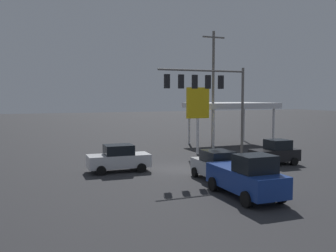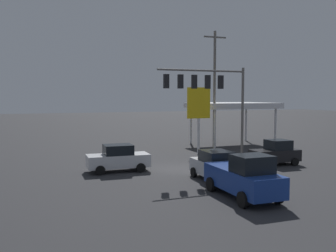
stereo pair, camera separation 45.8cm
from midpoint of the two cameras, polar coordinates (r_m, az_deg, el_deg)
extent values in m
plane|color=#2D2D30|center=(28.16, 1.10, -6.46)|extent=(200.00, 200.00, 0.00)
cylinder|color=slate|center=(29.43, 10.81, 1.35)|extent=(0.20, 0.20, 7.55)
cylinder|color=slate|center=(27.69, 4.80, 8.42)|extent=(6.99, 0.14, 0.14)
cube|color=black|center=(28.38, 7.59, 6.64)|extent=(0.36, 0.28, 1.00)
sphere|color=#FF4141|center=(28.56, 7.41, 7.23)|extent=(0.22, 0.22, 0.22)
sphere|color=#392305|center=(28.54, 7.41, 6.63)|extent=(0.22, 0.22, 0.22)
sphere|color=black|center=(28.53, 7.40, 6.03)|extent=(0.22, 0.22, 0.22)
cube|color=black|center=(27.86, 5.64, 6.70)|extent=(0.36, 0.28, 1.00)
sphere|color=#FF4141|center=(28.03, 5.46, 7.30)|extent=(0.22, 0.22, 0.22)
sphere|color=#392305|center=(28.02, 5.46, 6.69)|extent=(0.22, 0.22, 0.22)
sphere|color=black|center=(28.01, 5.46, 6.07)|extent=(0.22, 0.22, 0.22)
cube|color=black|center=(27.36, 3.61, 6.75)|extent=(0.36, 0.28, 1.00)
sphere|color=#FF4141|center=(27.54, 3.44, 7.36)|extent=(0.22, 0.22, 0.22)
sphere|color=#392305|center=(27.52, 3.44, 6.74)|extent=(0.22, 0.22, 0.22)
sphere|color=black|center=(27.51, 3.44, 6.11)|extent=(0.22, 0.22, 0.22)
cube|color=black|center=(26.90, 1.51, 6.80)|extent=(0.36, 0.28, 1.00)
sphere|color=#FF4141|center=(27.08, 1.35, 7.42)|extent=(0.22, 0.22, 0.22)
sphere|color=#392305|center=(27.07, 1.35, 6.78)|extent=(0.22, 0.22, 0.22)
sphere|color=black|center=(27.06, 1.35, 6.15)|extent=(0.22, 0.22, 0.22)
cube|color=black|center=(26.48, -0.66, 6.83)|extent=(0.36, 0.28, 1.00)
sphere|color=#FF4141|center=(26.66, -0.81, 7.46)|extent=(0.22, 0.22, 0.22)
sphere|color=#392305|center=(26.65, -0.81, 6.82)|extent=(0.22, 0.22, 0.22)
sphere|color=black|center=(26.64, -0.81, 6.17)|extent=(0.22, 0.22, 0.22)
cylinder|color=slate|center=(37.73, 6.55, 5.31)|extent=(0.26, 0.26, 11.80)
cube|color=slate|center=(38.18, 6.62, 13.29)|extent=(2.40, 0.14, 0.14)
cube|color=silver|center=(41.72, 9.16, 3.12)|extent=(8.55, 6.80, 0.60)
cube|color=red|center=(44.67, 6.86, 3.23)|extent=(8.55, 0.06, 0.36)
cylinder|color=silver|center=(46.17, 11.19, 0.31)|extent=(0.24, 0.24, 4.08)
cylinder|color=silver|center=(42.55, 2.92, 0.04)|extent=(0.24, 0.24, 4.08)
cylinder|color=silver|center=(41.64, 15.46, -0.22)|extent=(0.24, 0.24, 4.08)
cylinder|color=silver|center=(37.58, 6.59, -0.58)|extent=(0.24, 0.24, 4.08)
cylinder|color=silver|center=(34.74, 4.17, 0.77)|extent=(0.24, 0.24, 6.20)
cube|color=yellow|center=(34.67, 4.18, 3.53)|extent=(2.25, 0.24, 2.85)
cube|color=black|center=(34.78, 4.09, 3.54)|extent=(1.58, 0.04, 1.00)
cube|color=silver|center=(24.17, 7.01, -6.44)|extent=(1.91, 4.44, 0.90)
cube|color=black|center=(24.03, 7.03, -4.57)|extent=(1.70, 2.04, 0.70)
cylinder|color=black|center=(23.50, 10.66, -7.93)|extent=(0.24, 0.67, 0.66)
cylinder|color=black|center=(22.60, 6.65, -8.37)|extent=(0.24, 0.67, 0.66)
cylinder|color=black|center=(25.92, 7.31, -6.71)|extent=(0.24, 0.67, 0.66)
cylinder|color=black|center=(25.11, 3.59, -7.05)|extent=(0.24, 0.67, 0.66)
cube|color=black|center=(30.65, 15.49, -4.28)|extent=(3.86, 1.84, 0.90)
cube|color=black|center=(30.71, 15.98, -2.71)|extent=(1.76, 1.63, 0.76)
cylinder|color=black|center=(29.32, 14.50, -5.55)|extent=(0.63, 0.24, 0.62)
cylinder|color=black|center=(30.74, 12.64, -5.05)|extent=(0.63, 0.24, 0.62)
cylinder|color=black|center=(30.78, 18.30, -5.16)|extent=(0.63, 0.24, 0.62)
cylinder|color=black|center=(32.13, 16.35, -4.71)|extent=(0.63, 0.24, 0.62)
cube|color=navy|center=(20.53, 11.02, -7.97)|extent=(2.10, 5.24, 1.10)
cube|color=black|center=(19.60, 12.48, -5.61)|extent=(1.87, 1.64, 0.90)
cylinder|color=black|center=(19.88, 16.17, -10.11)|extent=(0.24, 0.80, 0.80)
cylinder|color=black|center=(18.75, 11.12, -10.91)|extent=(0.24, 0.80, 0.80)
cylinder|color=black|center=(22.58, 10.89, -8.26)|extent=(0.24, 0.80, 0.80)
cylinder|color=black|center=(21.58, 6.25, -8.80)|extent=(0.24, 0.80, 0.80)
cube|color=silver|center=(27.11, -8.00, -5.26)|extent=(4.47, 1.98, 0.90)
cube|color=black|center=(26.99, -8.02, -3.58)|extent=(2.06, 1.73, 0.70)
cylinder|color=black|center=(26.04, -10.66, -6.70)|extent=(0.67, 0.25, 0.66)
cylinder|color=black|center=(27.83, -11.29, -5.99)|extent=(0.67, 0.25, 0.66)
cylinder|color=black|center=(26.65, -4.54, -6.38)|extent=(0.67, 0.25, 0.66)
cylinder|color=black|center=(28.40, -5.55, -5.71)|extent=(0.67, 0.25, 0.66)
cylinder|color=gold|center=(27.48, 12.26, -6.09)|extent=(0.24, 0.24, 0.70)
sphere|color=gold|center=(27.41, 12.27, -5.23)|extent=(0.22, 0.22, 0.22)
camera|label=1|loc=(0.23, -90.44, -0.04)|focal=40.00mm
camera|label=2|loc=(0.23, 89.56, 0.04)|focal=40.00mm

